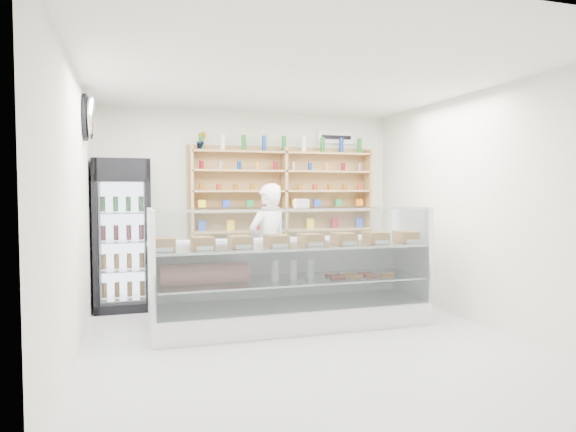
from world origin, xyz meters
name	(u,v)px	position (x,y,z in m)	size (l,w,h in m)	color
room	(303,211)	(0.00, 0.00, 1.40)	(5.00, 5.00, 5.00)	#B4B4B9
display_counter	(291,294)	(0.07, 0.63, 0.38)	(3.26, 0.97, 1.42)	white
shop_worker	(268,246)	(0.05, 1.62, 0.85)	(0.62, 0.41, 1.70)	white
drinks_cooler	(123,234)	(-1.85, 2.13, 1.02)	(0.73, 0.71, 2.03)	black
wall_shelving	(284,191)	(0.50, 2.34, 1.59)	(2.84, 0.28, 1.33)	#A8804F
potted_plant	(201,141)	(-0.75, 2.34, 2.32)	(0.14, 0.11, 0.26)	#1E6626
security_mirror	(90,117)	(-2.17, 1.20, 2.45)	(0.15, 0.50, 0.50)	silver
wall_sign	(336,137)	(1.40, 2.47, 2.45)	(0.62, 0.03, 0.20)	white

